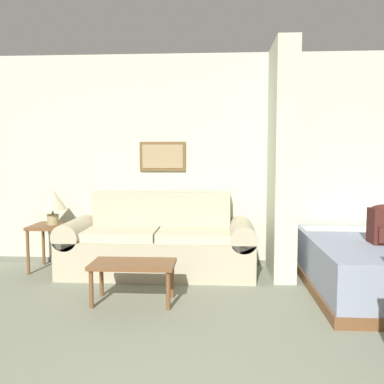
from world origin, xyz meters
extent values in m
cube|color=beige|center=(0.00, 4.00, 1.30)|extent=(6.66, 0.12, 2.60)
cube|color=slate|center=(0.00, 3.93, 0.03)|extent=(6.66, 0.02, 0.06)
cube|color=brown|center=(-0.60, 3.92, 1.35)|extent=(0.57, 0.02, 0.36)
cube|color=#9E845B|center=(-0.60, 3.91, 1.35)|extent=(0.50, 0.01, 0.29)
cube|color=beige|center=(0.80, 3.53, 1.30)|extent=(0.24, 0.82, 2.60)
cube|color=#B7AD8E|center=(-0.60, 3.48, 0.21)|extent=(1.67, 0.84, 0.42)
cube|color=#B7AD8E|center=(-0.60, 3.80, 0.67)|extent=(1.67, 0.20, 0.50)
cube|color=#B7AD8E|center=(-1.56, 3.48, 0.21)|extent=(0.26, 0.84, 0.42)
cylinder|color=#B7AD8E|center=(-1.56, 3.48, 0.48)|extent=(0.29, 0.84, 0.29)
cube|color=#B7AD8E|center=(0.36, 3.48, 0.21)|extent=(0.26, 0.84, 0.42)
cylinder|color=#B7AD8E|center=(0.36, 3.48, 0.48)|extent=(0.29, 0.84, 0.29)
cube|color=beige|center=(-1.02, 3.43, 0.47)|extent=(0.81, 0.60, 0.10)
cube|color=beige|center=(-0.18, 3.43, 0.47)|extent=(0.81, 0.60, 0.10)
cube|color=brown|center=(-0.70, 2.49, 0.36)|extent=(0.77, 0.42, 0.04)
cylinder|color=brown|center=(-1.04, 2.33, 0.17)|extent=(0.04, 0.04, 0.35)
cylinder|color=brown|center=(-0.35, 2.33, 0.17)|extent=(0.04, 0.04, 0.35)
cylinder|color=brown|center=(-1.04, 2.66, 0.17)|extent=(0.04, 0.04, 0.35)
cylinder|color=brown|center=(-0.35, 2.66, 0.17)|extent=(0.04, 0.04, 0.35)
cube|color=brown|center=(-1.87, 3.57, 0.53)|extent=(0.50, 0.50, 0.04)
cylinder|color=brown|center=(-2.09, 3.35, 0.25)|extent=(0.04, 0.04, 0.51)
cylinder|color=brown|center=(-1.65, 3.35, 0.25)|extent=(0.04, 0.04, 0.51)
cylinder|color=brown|center=(-2.09, 3.79, 0.25)|extent=(0.04, 0.04, 0.51)
cylinder|color=brown|center=(-1.65, 3.79, 0.25)|extent=(0.04, 0.04, 0.51)
cylinder|color=tan|center=(-1.87, 3.57, 0.61)|extent=(0.14, 0.14, 0.12)
cylinder|color=tan|center=(-1.87, 3.57, 0.70)|extent=(0.02, 0.02, 0.06)
cone|color=beige|center=(-1.87, 3.57, 0.85)|extent=(0.33, 0.33, 0.25)
cube|color=white|center=(1.78, 3.64, 0.47)|extent=(1.40, 0.36, 0.10)
camera|label=1|loc=(0.09, -1.35, 1.38)|focal=40.00mm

